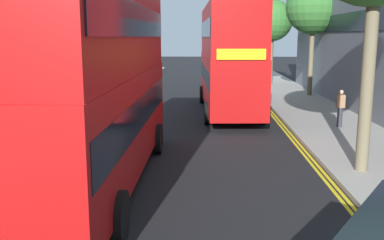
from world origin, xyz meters
The scene contains 9 objects.
sidewalk_right centered at (6.50, 16.00, 0.07)m, with size 4.00×80.00×0.14m, color #9E9991.
sidewalk_left centered at (-6.50, 16.00, 0.07)m, with size 4.00×80.00×0.14m, color #9E9991.
kerb_line_outer centered at (4.40, 14.00, 0.00)m, with size 0.10×56.00×0.01m, color yellow.
kerb_line_inner centered at (4.24, 14.00, 0.00)m, with size 0.10×56.00×0.01m, color yellow.
double_decker_bus_away centered at (-2.07, 10.88, 3.03)m, with size 2.82×10.82×5.64m.
double_decker_bus_oncoming centered at (2.01, 22.83, 3.03)m, with size 3.17×10.91×5.64m.
pedestrian_far centered at (6.64, 18.35, 0.99)m, with size 0.34×0.22×1.62m.
street_tree_mid centered at (7.76, 28.99, 5.89)m, with size 3.58×3.58×7.58m.
street_tree_far centered at (6.08, 35.88, 5.24)m, with size 3.34×3.34×6.82m.
Camera 1 is at (0.90, -0.52, 3.99)m, focal length 41.06 mm.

